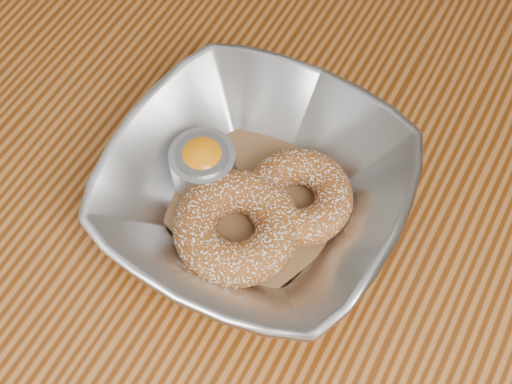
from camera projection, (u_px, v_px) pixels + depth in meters
The scene contains 7 objects.
ground_plane at pixel (211, 379), 1.31m from camera, with size 4.00×4.00×0.00m, color #565659.
table at pixel (177, 207), 0.74m from camera, with size 1.20×0.80×0.75m.
serving_bowl at pixel (256, 191), 0.60m from camera, with size 0.25×0.25×0.06m, color #B5B7BC.
parchment at pixel (256, 204), 0.62m from camera, with size 0.14×0.14×0.00m, color brown.
donut_back at pixel (298, 197), 0.61m from camera, with size 0.09×0.09×0.03m, color brown.
donut_front at pixel (237, 227), 0.59m from camera, with size 0.11×0.11×0.04m, color brown.
ramekin at pixel (203, 165), 0.62m from camera, with size 0.06×0.06×0.05m.
Camera 1 is at (0.25, -0.28, 1.30)m, focal length 50.00 mm.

